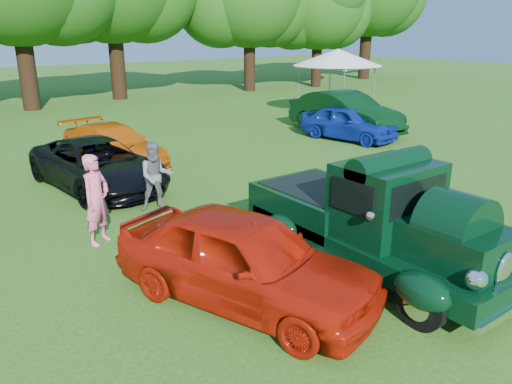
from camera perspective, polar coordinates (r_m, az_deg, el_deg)
ground at (r=9.12m, az=11.46°, el=-9.57°), size 120.00×120.00×0.00m
hero_pickup at (r=9.18m, az=13.30°, el=-3.46°), size 2.43×5.21×2.04m
red_convertible at (r=7.90m, az=-1.36°, el=-7.63°), size 3.17×4.75×1.50m
back_car_black at (r=14.29m, az=-17.65°, el=3.04°), size 2.72×5.06×1.35m
back_car_orange at (r=16.49m, az=-15.99°, el=5.06°), size 2.43×4.74×1.32m
back_car_blue at (r=20.18m, az=10.51°, el=7.77°), size 2.27×4.15×1.34m
back_car_green at (r=21.47m, az=10.15°, el=8.91°), size 1.83×5.20×1.71m
spectator_pink at (r=10.48m, az=-17.76°, el=-0.83°), size 0.81×0.74×1.86m
spectator_grey at (r=12.18m, az=-11.36°, el=1.78°), size 0.95×0.83×1.66m
canopy_tent at (r=25.69m, az=9.31°, el=14.89°), size 5.06×5.06×3.28m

